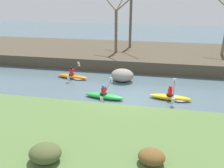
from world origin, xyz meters
TOP-DOWN VIEW (x-y plane):
  - ground_plane at (0.00, 0.00)m, footprint 90.00×90.00m
  - riverbank_near at (0.00, -5.43)m, footprint 44.00×6.83m
  - riverbank_far at (0.00, 10.32)m, footprint 44.00×9.90m
  - bare_tree_upstream at (-1.93, 8.56)m, footprint 3.10×3.06m
  - bare_tree_mid_upstream at (-0.80, 11.37)m, footprint 3.94×3.90m
  - shrub_clump_nearest at (-1.92, -7.13)m, footprint 1.23×1.02m
  - shrub_clump_second at (1.98, -6.52)m, footprint 1.00×0.83m
  - kayaker_lead at (3.23, 0.50)m, footprint 2.79×2.07m
  - kayaker_middle at (-1.23, -0.13)m, footprint 2.80×2.07m
  - kayaker_trailing at (-4.64, 3.19)m, footprint 2.80×2.07m
  - boulder_midstream at (-0.52, 3.33)m, footprint 1.82×1.43m

SIDE VIEW (x-z plane):
  - ground_plane at x=0.00m, z-range 0.00..0.00m
  - kayaker_lead at x=3.23m, z-range -0.40..0.80m
  - kayaker_trailing at x=-4.64m, z-range -0.40..0.80m
  - kayaker_middle at x=-1.23m, z-range -0.38..0.82m
  - riverbank_near at x=0.00m, z-range 0.00..0.64m
  - boulder_midstream at x=-0.52m, z-range 0.00..1.03m
  - riverbank_far at x=0.00m, z-range 0.00..1.09m
  - shrub_clump_second at x=1.98m, z-range 0.64..1.18m
  - shrub_clump_nearest at x=-1.92m, z-range 0.64..1.30m
  - bare_tree_upstream at x=-1.93m, z-range 0.93..6.51m
  - bare_tree_mid_upstream at x=-0.80m, z-range 0.88..8.07m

